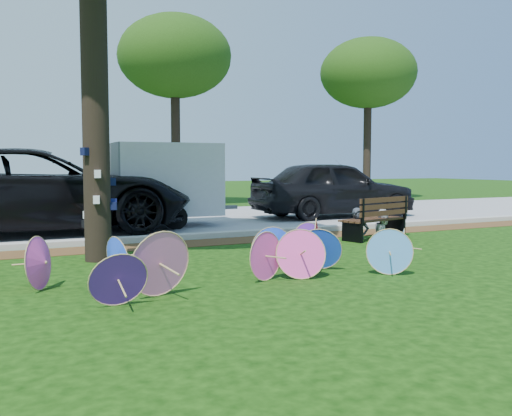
# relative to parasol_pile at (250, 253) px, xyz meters

# --- Properties ---
(ground) EXTENTS (90.00, 90.00, 0.00)m
(ground) POSITION_rel_parasol_pile_xyz_m (0.19, -0.77, -0.36)
(ground) COLOR black
(ground) RESTS_ON ground
(mulch_strip) EXTENTS (90.00, 1.00, 0.01)m
(mulch_strip) POSITION_rel_parasol_pile_xyz_m (0.19, 3.73, -0.35)
(mulch_strip) COLOR #472D16
(mulch_strip) RESTS_ON ground
(curb) EXTENTS (90.00, 0.30, 0.12)m
(curb) POSITION_rel_parasol_pile_xyz_m (0.19, 4.43, -0.30)
(curb) COLOR #B7B5AD
(curb) RESTS_ON ground
(street) EXTENTS (90.00, 8.00, 0.01)m
(street) POSITION_rel_parasol_pile_xyz_m (0.19, 8.58, -0.35)
(street) COLOR gray
(street) RESTS_ON ground
(parasol_pile) EXTENTS (5.87, 2.04, 0.85)m
(parasol_pile) POSITION_rel_parasol_pile_xyz_m (0.00, 0.00, 0.00)
(parasol_pile) COLOR blue
(parasol_pile) RESTS_ON ground
(black_van) EXTENTS (7.20, 3.40, 1.99)m
(black_van) POSITION_rel_parasol_pile_xyz_m (-2.24, 6.97, 0.64)
(black_van) COLOR black
(black_van) RESTS_ON ground
(dark_pickup) EXTENTS (5.20, 2.22, 1.75)m
(dark_pickup) POSITION_rel_parasol_pile_xyz_m (6.35, 7.43, 0.52)
(dark_pickup) COLOR black
(dark_pickup) RESTS_ON ground
(cargo_trailer) EXTENTS (2.74, 1.80, 2.47)m
(cargo_trailer) POSITION_rel_parasol_pile_xyz_m (0.95, 7.17, 0.88)
(cargo_trailer) COLOR silver
(cargo_trailer) RESTS_ON ground
(park_bench) EXTENTS (1.85, 1.12, 0.91)m
(park_bench) POSITION_rel_parasol_pile_xyz_m (4.28, 2.76, 0.10)
(park_bench) COLOR black
(park_bench) RESTS_ON ground
(person_left) EXTENTS (0.55, 0.43, 1.33)m
(person_left) POSITION_rel_parasol_pile_xyz_m (3.93, 2.81, 0.31)
(person_left) COLOR #323944
(person_left) RESTS_ON ground
(person_right) EXTENTS (0.70, 0.62, 1.22)m
(person_right) POSITION_rel_parasol_pile_xyz_m (4.63, 2.81, 0.26)
(person_right) COLOR silver
(person_right) RESTS_ON ground
(bg_trees) EXTENTS (24.63, 4.82, 7.40)m
(bg_trees) POSITION_rel_parasol_pile_xyz_m (2.90, 14.13, 5.41)
(bg_trees) COLOR black
(bg_trees) RESTS_ON ground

